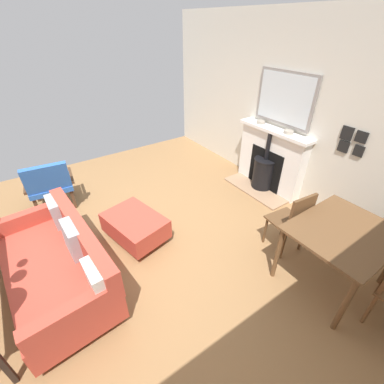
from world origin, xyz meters
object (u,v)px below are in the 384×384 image
(mantel_bowl_near, at_px, (261,122))
(mantel_bowl_far, at_px, (289,132))
(sofa, at_px, (59,264))
(fireplace, at_px, (268,163))
(armchair_accent, at_px, (49,183))
(ottoman, at_px, (135,225))
(dining_table, at_px, (343,237))
(dining_chair_near_fireplace, at_px, (293,219))

(mantel_bowl_near, height_order, mantel_bowl_far, mantel_bowl_far)
(mantel_bowl_far, height_order, sofa, mantel_bowl_far)
(fireplace, relative_size, armchair_accent, 1.59)
(fireplace, bearing_deg, mantel_bowl_near, -94.01)
(fireplace, height_order, ottoman, fireplace)
(dining_table, bearing_deg, ottoman, -50.89)
(fireplace, distance_m, dining_chair_near_fireplace, 1.57)
(mantel_bowl_far, bearing_deg, dining_table, 57.95)
(sofa, distance_m, dining_chair_near_fireplace, 2.70)
(mantel_bowl_near, xyz_separation_m, dining_table, (0.98, 2.12, -0.45))
(sofa, bearing_deg, mantel_bowl_near, -171.71)
(dining_chair_near_fireplace, bearing_deg, mantel_bowl_far, -134.76)
(sofa, bearing_deg, ottoman, -165.59)
(dining_chair_near_fireplace, bearing_deg, ottoman, -40.79)
(armchair_accent, bearing_deg, mantel_bowl_near, 161.03)
(dining_table, height_order, dining_chair_near_fireplace, dining_chair_near_fireplace)
(ottoman, relative_size, dining_chair_near_fireplace, 1.05)
(mantel_bowl_far, xyz_separation_m, ottoman, (2.49, -0.31, -0.87))
(mantel_bowl_far, relative_size, dining_table, 0.14)
(sofa, distance_m, armchair_accent, 1.64)
(ottoman, xyz_separation_m, armchair_accent, (0.76, -1.37, 0.24))
(mantel_bowl_near, relative_size, mantel_bowl_far, 0.95)
(sofa, relative_size, dining_table, 1.71)
(mantel_bowl_far, relative_size, sofa, 0.08)
(ottoman, relative_size, dining_table, 0.89)
(fireplace, bearing_deg, mantel_bowl_far, 95.07)
(mantel_bowl_near, relative_size, armchair_accent, 0.17)
(dining_table, bearing_deg, sofa, -32.98)
(mantel_bowl_near, bearing_deg, sofa, 8.29)
(fireplace, xyz_separation_m, ottoman, (2.47, -0.06, -0.25))
(ottoman, height_order, armchair_accent, armchair_accent)
(mantel_bowl_near, height_order, dining_table, mantel_bowl_near)
(mantel_bowl_far, distance_m, dining_chair_near_fireplace, 1.52)
(fireplace, xyz_separation_m, mantel_bowl_far, (-0.02, 0.25, 0.63))
(fireplace, bearing_deg, sofa, 3.15)
(mantel_bowl_near, relative_size, dining_chair_near_fireplace, 0.16)
(dining_chair_near_fireplace, bearing_deg, dining_table, 90.93)
(mantel_bowl_near, height_order, sofa, mantel_bowl_near)
(fireplace, relative_size, dining_chair_near_fireplace, 1.50)
(ottoman, bearing_deg, fireplace, 178.60)
(sofa, bearing_deg, armchair_accent, -97.61)
(mantel_bowl_far, distance_m, ottoman, 2.66)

